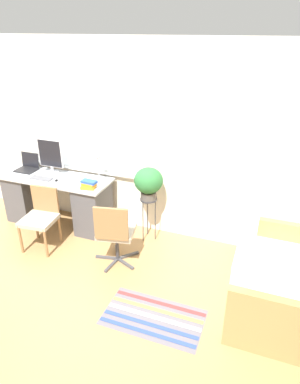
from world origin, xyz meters
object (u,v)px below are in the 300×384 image
(monitor, at_px, (51,156))
(desk_lamp, at_px, (98,163))
(couch_loveseat, at_px, (271,282))
(book_stack, at_px, (89,185))
(keyboard, at_px, (42,178))
(office_chair_swivel, at_px, (115,232))
(plant_stand, at_px, (149,204))
(potted_plant, at_px, (149,182))
(laptop, at_px, (28,166))
(mouse, at_px, (56,180))
(desk_chair_wooden, at_px, (41,216))

(monitor, relative_size, desk_lamp, 1.24)
(couch_loveseat, bearing_deg, book_stack, 78.12)
(keyboard, distance_m, office_chair_swivel, 1.53)
(plant_stand, relative_size, potted_plant, 1.43)
(desk_lamp, xyz_separation_m, book_stack, (-0.04, -0.24, -0.23))
(laptop, bearing_deg, mouse, -17.98)
(office_chair_swivel, xyz_separation_m, couch_loveseat, (1.89, -0.06, -0.18))
(mouse, bearing_deg, potted_plant, 8.37)
(keyboard, bearing_deg, book_stack, -2.08)
(monitor, relative_size, mouse, 9.02)
(office_chair_swivel, bearing_deg, laptop, -33.17)
(couch_loveseat, bearing_deg, mouse, 79.58)
(keyboard, height_order, desk_lamp, desk_lamp)
(keyboard, xyz_separation_m, couch_loveseat, (3.31, -0.55, -0.49))
(keyboard, bearing_deg, monitor, 85.98)
(keyboard, relative_size, couch_loveseat, 0.23)
(monitor, xyz_separation_m, potted_plant, (1.58, -0.05, -0.15))
(monitor, bearing_deg, potted_plant, -1.69)
(monitor, height_order, plant_stand, monitor)
(office_chair_swivel, relative_size, plant_stand, 1.39)
(plant_stand, bearing_deg, potted_plant, 0.00)
(monitor, relative_size, desk_chair_wooden, 0.63)
(desk_lamp, xyz_separation_m, plant_stand, (0.75, -0.00, -0.51))
(monitor, height_order, book_stack, monitor)
(potted_plant, bearing_deg, laptop, 179.44)
(keyboard, bearing_deg, plant_stand, 7.29)
(monitor, height_order, desk_chair_wooden, monitor)
(plant_stand, distance_m, potted_plant, 0.34)
(keyboard, relative_size, potted_plant, 0.75)
(desk_chair_wooden, bearing_deg, potted_plant, 21.57)
(plant_stand, bearing_deg, laptop, 179.44)
(desk_chair_wooden, distance_m, plant_stand, 1.48)
(keyboard, relative_size, desk_lamp, 0.80)
(office_chair_swivel, height_order, potted_plant, potted_plant)
(keyboard, height_order, book_stack, book_stack)
(couch_loveseat, distance_m, plant_stand, 1.89)
(desk_lamp, xyz_separation_m, desk_chair_wooden, (-0.56, -0.67, -0.60))
(desk_chair_wooden, distance_m, couch_loveseat, 3.03)
(desk_chair_wooden, height_order, office_chair_swivel, office_chair_swivel)
(book_stack, height_order, potted_plant, potted_plant)
(laptop, xyz_separation_m, mouse, (0.67, -0.22, -0.04))
(mouse, bearing_deg, plant_stand, 8.37)
(desk_chair_wooden, height_order, couch_loveseat, couch_loveseat)
(desk_chair_wooden, bearing_deg, office_chair_swivel, -6.67)
(keyboard, bearing_deg, desk_chair_wooden, -59.12)
(monitor, relative_size, plant_stand, 0.81)
(keyboard, height_order, office_chair_swivel, office_chair_swivel)
(monitor, bearing_deg, desk_lamp, -3.05)
(monitor, xyz_separation_m, desk_lamp, (0.83, -0.04, 0.01))
(mouse, distance_m, potted_plant, 1.36)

